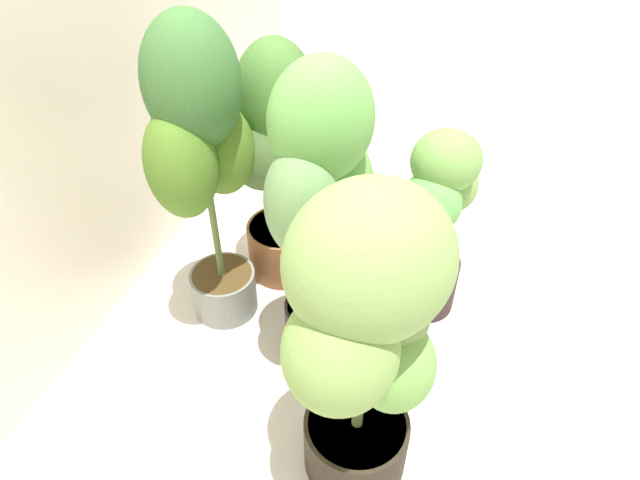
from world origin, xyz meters
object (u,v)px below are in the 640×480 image
object	(u,v)px
potted_plant_front_right	(436,218)
potted_plant_front_left	(366,332)
potted_plant_center	(320,203)
potted_plant_back_center	(201,151)
floor_fan	(392,197)
potted_plant_back_right	(282,153)

from	to	relation	value
potted_plant_front_right	potted_plant_front_left	xyz separation A→B (m)	(-0.63, 0.07, 0.16)
potted_plant_center	potted_plant_back_center	size ratio (longest dim) A/B	0.96
potted_plant_center	potted_plant_back_center	distance (m)	0.36
potted_plant_back_center	floor_fan	distance (m)	0.78
potted_plant_center	potted_plant_back_center	xyz separation A→B (m)	(0.06, 0.35, 0.05)
potted_plant_front_left	potted_plant_center	bearing A→B (deg)	31.18
potted_plant_front_left	potted_plant_center	distance (m)	0.40
potted_plant_center	floor_fan	world-z (taller)	potted_plant_center
potted_plant_center	potted_plant_back_right	size ratio (longest dim) A/B	1.12
potted_plant_front_left	potted_plant_back_right	world-z (taller)	potted_plant_front_left
potted_plant_back_center	potted_plant_back_right	distance (m)	0.32
floor_fan	potted_plant_back_right	bearing A→B (deg)	56.13
potted_plant_front_right	floor_fan	distance (m)	0.35
potted_plant_back_center	potted_plant_front_left	bearing A→B (deg)	-125.43
potted_plant_front_left	potted_plant_center	xyz separation A→B (m)	(0.34, 0.20, 0.04)
potted_plant_front_right	potted_plant_back_right	distance (m)	0.51
potted_plant_front_left	potted_plant_front_right	bearing A→B (deg)	-6.13
potted_plant_back_right	potted_plant_back_center	bearing A→B (deg)	154.92
potted_plant_center	floor_fan	distance (m)	0.66
potted_plant_center	floor_fan	size ratio (longest dim) A/B	2.80
potted_plant_center	potted_plant_back_right	bearing A→B (deg)	35.29
potted_plant_front_right	floor_fan	xyz separation A→B (m)	(0.26, 0.18, -0.15)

